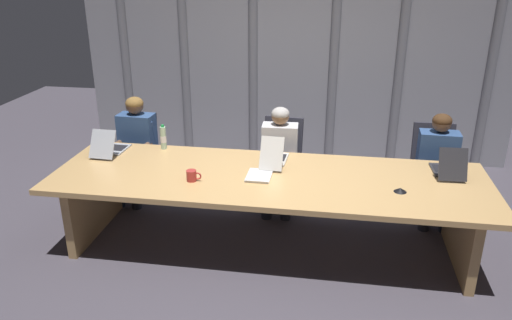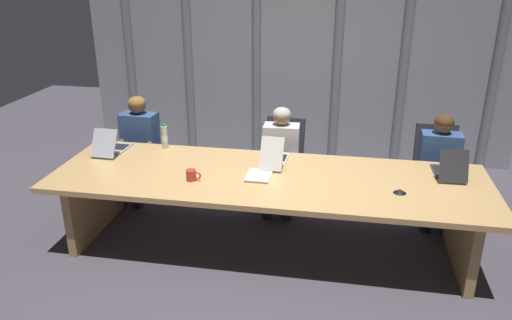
{
  "view_description": "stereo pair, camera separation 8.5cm",
  "coord_description": "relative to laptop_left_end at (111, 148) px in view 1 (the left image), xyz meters",
  "views": [
    {
      "loc": [
        0.55,
        -4.14,
        2.56
      ],
      "look_at": [
        -0.13,
        0.12,
        0.83
      ],
      "focal_mm": 35.15,
      "sensor_mm": 36.0,
      "label": 1
    },
    {
      "loc": [
        0.64,
        -4.12,
        2.56
      ],
      "look_at": [
        -0.13,
        0.12,
        0.83
      ],
      "focal_mm": 35.15,
      "sensor_mm": 36.0,
      "label": 2
    }
  ],
  "objects": [
    {
      "name": "coffee_mug_near",
      "position": [
        1.01,
        -0.55,
        -0.0
      ],
      "size": [
        0.14,
        0.09,
        0.1
      ],
      "color": "#B2332D",
      "rests_on": "conference_table"
    },
    {
      "name": "conference_mic_left_side",
      "position": [
        2.82,
        -0.49,
        -0.04
      ],
      "size": [
        0.11,
        0.11,
        0.03
      ],
      "primitive_type": "cone",
      "color": "black",
      "rests_on": "conference_table"
    },
    {
      "name": "laptop_left_end",
      "position": [
        0.0,
        0.0,
        0.0
      ],
      "size": [
        0.27,
        0.47,
        0.27
      ],
      "rotation": [
        0.0,
        0.0,
        1.53
      ],
      "color": "#A8ADB7",
      "rests_on": "conference_table"
    },
    {
      "name": "person_center",
      "position": [
        3.3,
        0.5,
        -0.15
      ],
      "size": [
        0.42,
        0.56,
        1.12
      ],
      "rotation": [
        0.0,
        0.0,
        -1.61
      ],
      "color": "#335184",
      "rests_on": "ground_plane"
    },
    {
      "name": "person_left_mid",
      "position": [
        1.67,
        0.5,
        -0.15
      ],
      "size": [
        0.41,
        0.56,
        1.11
      ],
      "rotation": [
        0.0,
        0.0,
        -1.53
      ],
      "color": "silver",
      "rests_on": "ground_plane"
    },
    {
      "name": "conference_table",
      "position": [
        1.66,
        -0.33,
        -0.19
      ],
      "size": [
        3.97,
        1.25,
        0.73
      ],
      "color": "tan",
      "rests_on": "ground_plane"
    },
    {
      "name": "laptop_left_mid",
      "position": [
        1.68,
        -0.01,
        0.0
      ],
      "size": [
        0.24,
        0.5,
        0.3
      ],
      "rotation": [
        0.0,
        0.0,
        1.52
      ],
      "color": "beige",
      "rests_on": "conference_table"
    },
    {
      "name": "office_chair_center",
      "position": [
        3.3,
        0.66,
        -0.44
      ],
      "size": [
        0.6,
        0.6,
        0.94
      ],
      "rotation": [
        0.0,
        0.0,
        -1.56
      ],
      "color": "#2D2D38",
      "rests_on": "ground_plane"
    },
    {
      "name": "office_chair_left_mid",
      "position": [
        1.66,
        0.66,
        -0.44
      ],
      "size": [
        0.6,
        0.6,
        0.93
      ],
      "rotation": [
        0.0,
        0.0,
        -1.66
      ],
      "color": "#2D2D38",
      "rests_on": "ground_plane"
    },
    {
      "name": "water_bottle_primary",
      "position": [
        0.5,
        0.19,
        0.06
      ],
      "size": [
        0.06,
        0.06,
        0.26
      ],
      "color": "#ADD1B2",
      "rests_on": "conference_table"
    },
    {
      "name": "curtain_backdrop",
      "position": [
        1.66,
        2.09,
        0.59
      ],
      "size": [
        5.63,
        0.17,
        2.74
      ],
      "color": "#9999A0",
      "rests_on": "ground_plane"
    },
    {
      "name": "spiral_notepad",
      "position": [
        1.59,
        -0.36,
        -0.05
      ],
      "size": [
        0.22,
        0.31,
        0.03
      ],
      "rotation": [
        0.0,
        0.0,
        -0.01
      ],
      "color": "silver",
      "rests_on": "conference_table"
    },
    {
      "name": "ground_plane",
      "position": [
        1.66,
        -0.33,
        -0.78
      ],
      "size": [
        11.26,
        11.26,
        0.0
      ],
      "primitive_type": "plane",
      "color": "#47424C"
    },
    {
      "name": "person_left_end",
      "position": [
        0.04,
        0.5,
        -0.13
      ],
      "size": [
        0.42,
        0.56,
        1.16
      ],
      "rotation": [
        0.0,
        0.0,
        -1.62
      ],
      "color": "#335184",
      "rests_on": "ground_plane"
    },
    {
      "name": "office_chair_left_end",
      "position": [
        -0.01,
        0.65,
        -0.45
      ],
      "size": [
        0.6,
        0.61,
        0.89
      ],
      "rotation": [
        0.0,
        0.0,
        -1.4
      ],
      "color": "black",
      "rests_on": "ground_plane"
    },
    {
      "name": "laptop_center",
      "position": [
        3.28,
        -0.03,
        0.0
      ],
      "size": [
        0.26,
        0.44,
        0.29
      ],
      "rotation": [
        0.0,
        0.0,
        1.61
      ],
      "color": "#2D2D33",
      "rests_on": "conference_table"
    }
  ]
}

